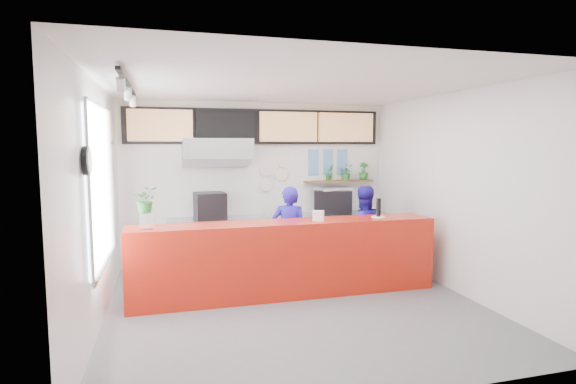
{
  "coord_description": "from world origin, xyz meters",
  "views": [
    {
      "loc": [
        -1.69,
        -5.83,
        2.21
      ],
      "look_at": [
        0.1,
        0.7,
        1.5
      ],
      "focal_mm": 28.0,
      "sensor_mm": 36.0,
      "label": 1
    }
  ],
  "objects_px": {
    "panini_oven": "(210,206)",
    "staff_center": "(290,234)",
    "pepper_mill": "(378,207)",
    "staff_right": "(363,231)",
    "espresso_machine": "(332,202)",
    "service_counter": "(287,258)"
  },
  "relations": [
    {
      "from": "panini_oven",
      "to": "staff_center",
      "type": "height_order",
      "value": "staff_center"
    },
    {
      "from": "service_counter",
      "to": "espresso_machine",
      "type": "relative_size",
      "value": 6.37
    },
    {
      "from": "panini_oven",
      "to": "staff_center",
      "type": "bearing_deg",
      "value": -51.03
    },
    {
      "from": "staff_center",
      "to": "staff_right",
      "type": "bearing_deg",
      "value": -155.11
    },
    {
      "from": "service_counter",
      "to": "espresso_machine",
      "type": "height_order",
      "value": "espresso_machine"
    },
    {
      "from": "staff_right",
      "to": "pepper_mill",
      "type": "height_order",
      "value": "staff_right"
    },
    {
      "from": "espresso_machine",
      "to": "staff_right",
      "type": "bearing_deg",
      "value": -66.77
    },
    {
      "from": "panini_oven",
      "to": "espresso_machine",
      "type": "height_order",
      "value": "panini_oven"
    },
    {
      "from": "panini_oven",
      "to": "pepper_mill",
      "type": "distance_m",
      "value": 3.0
    },
    {
      "from": "staff_center",
      "to": "staff_right",
      "type": "xyz_separation_m",
      "value": [
        1.29,
        0.03,
        -0.02
      ]
    },
    {
      "from": "staff_right",
      "to": "pepper_mill",
      "type": "xyz_separation_m",
      "value": [
        -0.05,
        -0.65,
        0.49
      ]
    },
    {
      "from": "staff_center",
      "to": "pepper_mill",
      "type": "height_order",
      "value": "staff_center"
    },
    {
      "from": "pepper_mill",
      "to": "panini_oven",
      "type": "bearing_deg",
      "value": 142.98
    },
    {
      "from": "espresso_machine",
      "to": "pepper_mill",
      "type": "xyz_separation_m",
      "value": [
        0.06,
        -1.81,
        0.13
      ]
    },
    {
      "from": "staff_center",
      "to": "staff_right",
      "type": "distance_m",
      "value": 1.29
    },
    {
      "from": "pepper_mill",
      "to": "service_counter",
      "type": "bearing_deg",
      "value": 179.76
    },
    {
      "from": "panini_oven",
      "to": "staff_center",
      "type": "xyz_separation_m",
      "value": [
        1.15,
        -1.19,
        -0.35
      ]
    },
    {
      "from": "staff_right",
      "to": "pepper_mill",
      "type": "bearing_deg",
      "value": 92.43
    },
    {
      "from": "panini_oven",
      "to": "espresso_machine",
      "type": "xyz_separation_m",
      "value": [
        2.33,
        0.0,
        -0.01
      ]
    },
    {
      "from": "staff_right",
      "to": "panini_oven",
      "type": "bearing_deg",
      "value": -18.97
    },
    {
      "from": "service_counter",
      "to": "staff_center",
      "type": "height_order",
      "value": "staff_center"
    },
    {
      "from": "service_counter",
      "to": "panini_oven",
      "type": "distance_m",
      "value": 2.11
    }
  ]
}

